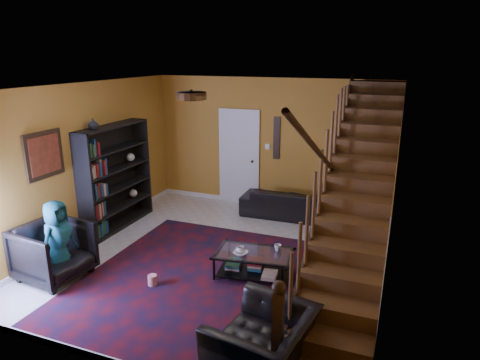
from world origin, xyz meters
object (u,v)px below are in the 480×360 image
object	(u,v)px
sofa	(290,203)
armchair_right	(263,345)
armchair_left	(54,252)
coffee_table	(254,263)
bookshelf	(116,179)

from	to	relation	value
sofa	armchair_right	xyz separation A→B (m)	(0.90, -4.55, 0.06)
sofa	armchair_right	bearing A→B (deg)	99.60
armchair_right	armchair_left	bearing A→B (deg)	-93.64
sofa	coffee_table	distance (m)	2.69
armchair_left	armchair_right	xyz separation A→B (m)	(3.55, -0.79, -0.08)
armchair_left	coffee_table	size ratio (longest dim) A/B	0.79
armchair_right	bookshelf	bearing A→B (deg)	-117.19
bookshelf	armchair_right	distance (m)	4.87
armchair_left	armchair_right	world-z (taller)	armchair_left
armchair_left	bookshelf	bearing A→B (deg)	16.19
sofa	armchair_left	world-z (taller)	armchair_left
bookshelf	armchair_left	size ratio (longest dim) A/B	2.13
armchair_right	coffee_table	xyz separation A→B (m)	(-0.75, 1.86, -0.11)
bookshelf	coffee_table	distance (m)	3.38
sofa	coffee_table	xyz separation A→B (m)	(0.15, -2.69, -0.05)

